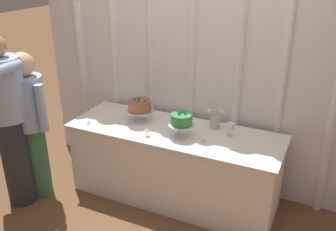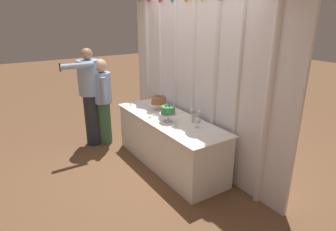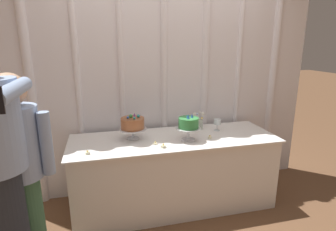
# 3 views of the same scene
# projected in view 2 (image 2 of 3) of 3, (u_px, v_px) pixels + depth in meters

# --- Properties ---
(ground_plane) EXTENTS (24.00, 24.00, 0.00)m
(ground_plane) POSITION_uv_depth(u_px,v_px,m) (164.00, 165.00, 4.44)
(ground_plane) COLOR brown
(draped_curtain) EXTENTS (3.52, 0.21, 2.88)m
(draped_curtain) POSITION_uv_depth(u_px,v_px,m) (194.00, 59.00, 4.19)
(draped_curtain) COLOR white
(draped_curtain) RESTS_ON ground_plane
(cake_table) EXTENTS (2.09, 0.73, 0.76)m
(cake_table) POSITION_uv_depth(u_px,v_px,m) (169.00, 141.00, 4.37)
(cake_table) COLOR white
(cake_table) RESTS_ON ground_plane
(cake_display_nearleft) EXTENTS (0.27, 0.27, 0.25)m
(cake_display_nearleft) POSITION_uv_depth(u_px,v_px,m) (159.00, 101.00, 4.54)
(cake_display_nearleft) COLOR silver
(cake_display_nearleft) RESTS_ON cake_table
(cake_display_nearright) EXTENTS (0.25, 0.25, 0.27)m
(cake_display_nearright) POSITION_uv_depth(u_px,v_px,m) (168.00, 111.00, 4.04)
(cake_display_nearright) COLOR silver
(cake_display_nearright) RESTS_ON cake_table
(wine_glass) EXTENTS (0.08, 0.08, 0.13)m
(wine_glass) POSITION_uv_depth(u_px,v_px,m) (197.00, 121.00, 3.86)
(wine_glass) COLOR silver
(wine_glass) RESTS_ON cake_table
(flower_vase) EXTENTS (0.16, 0.11, 0.20)m
(flower_vase) POSITION_uv_depth(u_px,v_px,m) (195.00, 117.00, 4.06)
(flower_vase) COLOR #B2C1B2
(flower_vase) RESTS_ON cake_table
(tealight_far_left) EXTENTS (0.04, 0.04, 0.04)m
(tealight_far_left) POSITION_uv_depth(u_px,v_px,m) (131.00, 105.00, 4.78)
(tealight_far_left) COLOR beige
(tealight_far_left) RESTS_ON cake_table
(tealight_near_left) EXTENTS (0.04, 0.04, 0.03)m
(tealight_near_left) POSITION_uv_depth(u_px,v_px,m) (154.00, 115.00, 4.34)
(tealight_near_left) COLOR beige
(tealight_near_left) RESTS_ON cake_table
(tealight_near_right) EXTENTS (0.05, 0.05, 0.04)m
(tealight_near_right) POSITION_uv_depth(u_px,v_px,m) (150.00, 117.00, 4.25)
(tealight_near_right) COLOR beige
(tealight_near_right) RESTS_ON cake_table
(tealight_far_right) EXTENTS (0.04, 0.04, 0.04)m
(tealight_far_right) POSITION_uv_depth(u_px,v_px,m) (176.00, 126.00, 3.91)
(tealight_far_right) COLOR beige
(tealight_far_right) RESTS_ON cake_table
(guest_man_pink_jacket) EXTENTS (0.48, 0.37, 1.51)m
(guest_man_pink_jacket) POSITION_uv_depth(u_px,v_px,m) (103.00, 98.00, 4.96)
(guest_man_pink_jacket) COLOR #3D6B4C
(guest_man_pink_jacket) RESTS_ON ground_plane
(guest_man_dark_suit) EXTENTS (0.53, 0.70, 1.69)m
(guest_man_dark_suit) POSITION_uv_depth(u_px,v_px,m) (90.00, 94.00, 4.89)
(guest_man_dark_suit) COLOR #282D38
(guest_man_dark_suit) RESTS_ON ground_plane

